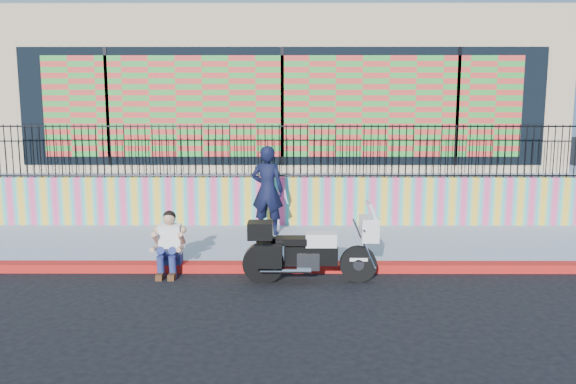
{
  "coord_description": "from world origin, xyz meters",
  "views": [
    {
      "loc": [
        0.18,
        -9.48,
        2.83
      ],
      "look_at": [
        0.15,
        1.2,
        1.22
      ],
      "focal_mm": 35.0,
      "sensor_mm": 36.0,
      "label": 1
    }
  ],
  "objects": [
    {
      "name": "storefront_building",
      "position": [
        0.0,
        8.13,
        3.25
      ],
      "size": [
        14.0,
        8.06,
        4.0
      ],
      "color": "tan",
      "rests_on": "elevated_platform"
    },
    {
      "name": "seated_man",
      "position": [
        -1.88,
        -0.2,
        0.45
      ],
      "size": [
        0.54,
        0.71,
        1.06
      ],
      "color": "navy",
      "rests_on": "ground"
    },
    {
      "name": "mural_wall",
      "position": [
        0.0,
        3.25,
        0.7
      ],
      "size": [
        16.0,
        0.2,
        1.1
      ],
      "primitive_type": "cube",
      "color": "#F13F7C",
      "rests_on": "sidewalk"
    },
    {
      "name": "police_motorcycle",
      "position": [
        0.48,
        -0.6,
        0.56
      ],
      "size": [
        2.15,
        0.71,
        1.34
      ],
      "color": "black",
      "rests_on": "ground"
    },
    {
      "name": "metal_fence",
      "position": [
        0.0,
        3.25,
        1.85
      ],
      "size": [
        15.8,
        0.04,
        1.2
      ],
      "primitive_type": null,
      "color": "black",
      "rests_on": "mural_wall"
    },
    {
      "name": "sidewalk",
      "position": [
        0.0,
        1.65,
        0.07
      ],
      "size": [
        16.0,
        3.0,
        0.15
      ],
      "primitive_type": "cube",
      "color": "gray",
      "rests_on": "ground"
    },
    {
      "name": "elevated_platform",
      "position": [
        0.0,
        8.35,
        0.62
      ],
      "size": [
        16.0,
        10.0,
        1.25
      ],
      "primitive_type": "cube",
      "color": "gray",
      "rests_on": "ground"
    },
    {
      "name": "police_officer",
      "position": [
        -0.29,
        2.28,
        1.1
      ],
      "size": [
        0.77,
        0.59,
        1.89
      ],
      "primitive_type": "imported",
      "rotation": [
        0.0,
        0.0,
        2.92
      ],
      "color": "black",
      "rests_on": "sidewalk"
    },
    {
      "name": "red_curb",
      "position": [
        0.0,
        0.0,
        0.07
      ],
      "size": [
        16.0,
        0.3,
        0.15
      ],
      "primitive_type": "cube",
      "color": "#A2200B",
      "rests_on": "ground"
    },
    {
      "name": "ground",
      "position": [
        0.0,
        0.0,
        0.0
      ],
      "size": [
        90.0,
        90.0,
        0.0
      ],
      "primitive_type": "plane",
      "color": "black",
      "rests_on": "ground"
    }
  ]
}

